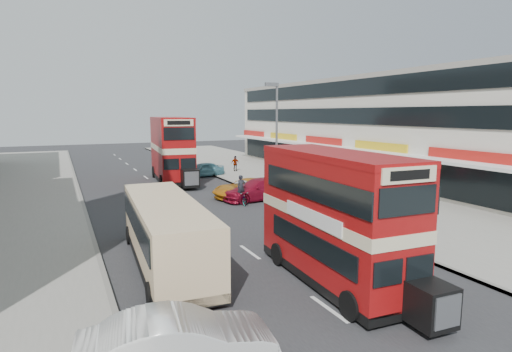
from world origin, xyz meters
TOP-DOWN VIEW (x-y plane):
  - ground at (0.00, 0.00)m, footprint 160.00×160.00m
  - road_surface at (0.00, 20.00)m, footprint 12.00×90.00m
  - pavement_right at (12.00, 20.00)m, footprint 12.00×90.00m
  - kerb_left at (-6.10, 20.00)m, footprint 0.20×90.00m
  - kerb_right at (6.10, 20.00)m, footprint 0.20×90.00m
  - commercial_row at (19.95, 22.00)m, footprint 9.90×46.20m
  - street_lamp at (6.52, 18.00)m, footprint 1.00×0.20m
  - bus_main at (1.38, 3.73)m, footprint 2.62×8.40m
  - bus_second at (1.76, 28.67)m, footprint 3.59×10.19m
  - coach at (-3.68, 7.94)m, footprint 2.89×9.38m
  - car_left_front at (-5.10, 0.71)m, footprint 4.76×2.18m
  - car_right_a at (5.16, 18.00)m, footprint 5.34×2.50m
  - car_right_b at (4.71, 19.07)m, footprint 5.14×2.70m
  - car_right_c at (5.03, 30.03)m, footprint 4.29×2.20m
  - pedestrian_near at (7.61, 15.78)m, footprint 0.83×0.66m
  - pedestrian_far at (8.99, 31.56)m, footprint 0.92×0.39m
  - cyclist at (3.50, 17.11)m, footprint 0.65×1.67m

SIDE VIEW (x-z plane):
  - ground at x=0.00m, z-range 0.00..0.00m
  - road_surface at x=0.00m, z-range 0.00..0.01m
  - pavement_right at x=12.00m, z-range 0.00..0.15m
  - kerb_left at x=-6.10m, z-range -0.01..0.15m
  - kerb_right at x=6.10m, z-range -0.01..0.15m
  - cyclist at x=3.50m, z-range -0.33..1.66m
  - car_right_b at x=4.71m, z-range 0.00..1.38m
  - car_right_c at x=5.03m, z-range 0.00..1.40m
  - car_right_a at x=5.16m, z-range 0.00..1.51m
  - car_left_front at x=-5.10m, z-range 0.00..1.51m
  - pedestrian_far at x=8.99m, z-range 0.15..1.70m
  - pedestrian_near at x=7.61m, z-range 0.15..2.14m
  - coach at x=-3.68m, z-range 0.22..2.67m
  - bus_main at x=1.38m, z-range 0.12..4.69m
  - bus_second at x=1.76m, z-range 0.15..5.64m
  - commercial_row at x=19.95m, z-range 0.05..9.35m
  - street_lamp at x=6.52m, z-range 0.72..8.85m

